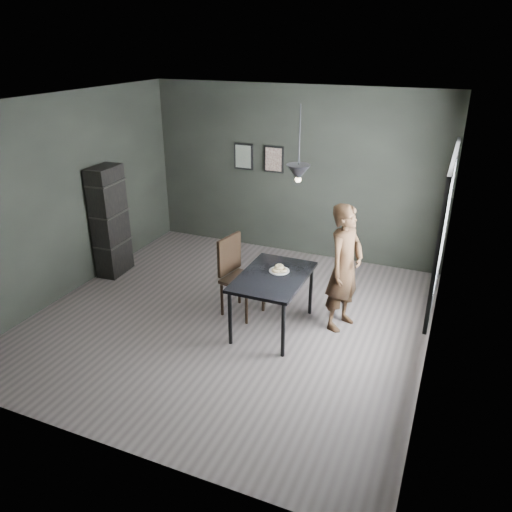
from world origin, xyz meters
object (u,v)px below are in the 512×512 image
at_px(white_plate, 279,271).
at_px(pendant_lamp, 298,172).
at_px(woman, 344,268).
at_px(shelf_unit, 110,221).
at_px(wood_chair, 237,271).
at_px(cafe_table, 273,281).

bearing_deg(white_plate, pendant_lamp, -6.95).
xyz_separation_m(white_plate, woman, (0.76, 0.28, 0.07)).
xyz_separation_m(white_plate, shelf_unit, (-2.95, 0.46, 0.10)).
bearing_deg(pendant_lamp, woman, 29.12).
height_order(white_plate, woman, woman).
relative_size(wood_chair, shelf_unit, 0.63).
bearing_deg(pendant_lamp, shelf_unit, 171.27).
relative_size(white_plate, woman, 0.14).
relative_size(white_plate, shelf_unit, 0.13).
bearing_deg(woman, cafe_table, 135.13).
bearing_deg(wood_chair, woman, 18.72).
height_order(white_plate, pendant_lamp, pendant_lamp).
relative_size(white_plate, wood_chair, 0.21).
height_order(woman, wood_chair, woman).
height_order(woman, pendant_lamp, pendant_lamp).
relative_size(white_plate, pendant_lamp, 0.27).
xyz_separation_m(white_plate, pendant_lamp, (0.22, -0.03, 1.29)).
height_order(white_plate, shelf_unit, shelf_unit).
xyz_separation_m(woman, pendant_lamp, (-0.55, -0.30, 1.23)).
distance_m(woman, pendant_lamp, 1.38).
height_order(cafe_table, shelf_unit, shelf_unit).
relative_size(cafe_table, pendant_lamp, 1.39).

